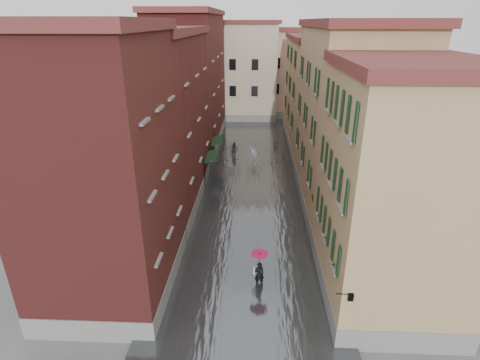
# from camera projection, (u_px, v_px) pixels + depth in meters

# --- Properties ---
(ground) EXTENTS (120.00, 120.00, 0.00)m
(ground) POSITION_uv_depth(u_px,v_px,m) (248.00, 266.00, 22.15)
(ground) COLOR #5B5B5E
(ground) RESTS_ON ground
(floodwater) EXTENTS (10.00, 60.00, 0.20)m
(floodwater) POSITION_uv_depth(u_px,v_px,m) (252.00, 179.00, 34.06)
(floodwater) COLOR #454A4D
(floodwater) RESTS_ON ground
(building_left_near) EXTENTS (6.00, 8.00, 13.00)m
(building_left_near) POSITION_uv_depth(u_px,v_px,m) (103.00, 175.00, 18.07)
(building_left_near) COLOR maroon
(building_left_near) RESTS_ON ground
(building_left_mid) EXTENTS (6.00, 14.00, 12.50)m
(building_left_mid) POSITION_uv_depth(u_px,v_px,m) (159.00, 123.00, 28.27)
(building_left_mid) COLOR maroon
(building_left_mid) RESTS_ON ground
(building_left_far) EXTENTS (6.00, 16.00, 14.00)m
(building_left_far) POSITION_uv_depth(u_px,v_px,m) (191.00, 83.00, 41.76)
(building_left_far) COLOR maroon
(building_left_far) RESTS_ON ground
(building_right_near) EXTENTS (6.00, 8.00, 11.50)m
(building_right_near) POSITION_uv_depth(u_px,v_px,m) (394.00, 195.00, 17.76)
(building_right_near) COLOR tan
(building_right_near) RESTS_ON ground
(building_right_mid) EXTENTS (6.00, 14.00, 13.00)m
(building_right_mid) POSITION_uv_depth(u_px,v_px,m) (346.00, 122.00, 27.58)
(building_right_mid) COLOR tan
(building_right_mid) RESTS_ON ground
(building_right_far) EXTENTS (6.00, 16.00, 11.50)m
(building_right_far) POSITION_uv_depth(u_px,v_px,m) (317.00, 95.00, 41.66)
(building_right_far) COLOR tan
(building_right_far) RESTS_ON ground
(building_end_cream) EXTENTS (12.00, 9.00, 13.00)m
(building_end_cream) POSITION_uv_depth(u_px,v_px,m) (235.00, 72.00, 54.65)
(building_end_cream) COLOR #B1A38C
(building_end_cream) RESTS_ON ground
(building_end_pink) EXTENTS (10.00, 9.00, 12.00)m
(building_end_pink) POSITION_uv_depth(u_px,v_px,m) (295.00, 74.00, 56.30)
(building_end_pink) COLOR tan
(building_end_pink) RESTS_ON ground
(awning_near) EXTENTS (1.09, 3.16, 2.80)m
(awning_near) POSITION_uv_depth(u_px,v_px,m) (212.00, 157.00, 32.56)
(awning_near) COLOR black
(awning_near) RESTS_ON ground
(awning_far) EXTENTS (1.09, 3.09, 2.80)m
(awning_far) POSITION_uv_depth(u_px,v_px,m) (217.00, 141.00, 36.78)
(awning_far) COLOR black
(awning_far) RESTS_ON ground
(wall_lantern) EXTENTS (0.71, 0.22, 0.35)m
(wall_lantern) POSITION_uv_depth(u_px,v_px,m) (350.00, 296.00, 15.28)
(wall_lantern) COLOR black
(wall_lantern) RESTS_ON ground
(window_planters) EXTENTS (0.59, 10.62, 0.84)m
(window_planters) POSITION_uv_depth(u_px,v_px,m) (321.00, 211.00, 21.03)
(window_planters) COLOR #9B4833
(window_planters) RESTS_ON ground
(pedestrian_main) EXTENTS (0.95, 0.95, 2.06)m
(pedestrian_main) POSITION_uv_depth(u_px,v_px,m) (259.00, 266.00, 20.01)
(pedestrian_main) COLOR black
(pedestrian_main) RESTS_ON ground
(pedestrian_far) EXTENTS (0.87, 0.76, 1.52)m
(pedestrian_far) POSITION_uv_depth(u_px,v_px,m) (235.00, 149.00, 39.81)
(pedestrian_far) COLOR black
(pedestrian_far) RESTS_ON ground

